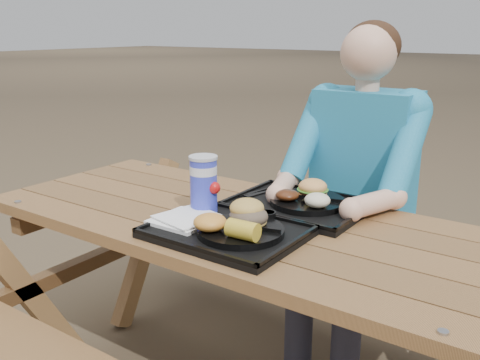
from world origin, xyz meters
The scene contains 17 objects.
picnic_table centered at (0.00, 0.00, 0.38)m, with size 1.80×1.49×0.75m, color #999999, non-canonical shape.
tray_near centered at (0.06, -0.16, 0.76)m, with size 0.45×0.35×0.02m, color black.
tray_far centered at (0.12, 0.19, 0.76)m, with size 0.45×0.35×0.02m, color black.
plate_near centered at (0.12, -0.16, 0.78)m, with size 0.26×0.26×0.02m, color black.
plate_far centered at (0.15, 0.20, 0.78)m, with size 0.26×0.26×0.02m, color black.
napkin_stack centered at (-0.09, -0.18, 0.78)m, with size 0.18×0.18×0.02m, color white.
soda_cup centered at (-0.10, -0.07, 0.86)m, with size 0.09×0.09×0.18m, color #1925C2.
condiment_bbq centered at (0.07, -0.03, 0.78)m, with size 0.05×0.05×0.03m, color black.
condiment_mustard centered at (0.13, -0.03, 0.79)m, with size 0.06×0.06×0.03m, color gold.
sandwich centered at (0.12, -0.12, 0.85)m, with size 0.11×0.11×0.12m, color gold, non-canonical shape.
mac_cheese centered at (0.05, -0.23, 0.81)m, with size 0.10×0.10×0.05m, color gold.
corn_cob centered at (0.17, -0.23, 0.82)m, with size 0.09×0.09×0.05m, color gold, non-canonical shape.
cutlery_far centered at (-0.06, 0.21, 0.77)m, with size 0.02×0.14×0.01m, color black.
burger centered at (0.14, 0.24, 0.84)m, with size 0.10×0.10×0.09m, color #EEA354, non-canonical shape.
baked_beans centered at (0.10, 0.15, 0.81)m, with size 0.08×0.08×0.04m, color #4F240F.
potato_salad centered at (0.21, 0.14, 0.81)m, with size 0.09×0.09×0.05m, color beige.
diner centered at (0.18, 0.58, 0.64)m, with size 0.48×0.84×1.28m, color teal, non-canonical shape.
Camera 1 is at (0.97, -1.38, 1.36)m, focal length 40.00 mm.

